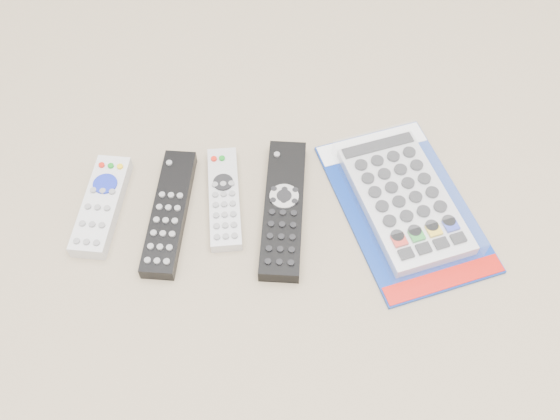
{
  "coord_description": "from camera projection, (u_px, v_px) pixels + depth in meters",
  "views": [
    {
      "loc": [
        -0.04,
        -0.46,
        0.74
      ],
      "look_at": [
        0.02,
        0.03,
        0.01
      ],
      "focal_mm": 40.0,
      "sensor_mm": 36.0,
      "label": 1
    }
  ],
  "objects": [
    {
      "name": "remote_silver_dvd",
      "position": [
        224.0,
        198.0,
        0.9
      ],
      "size": [
        0.05,
        0.17,
        0.02
      ],
      "rotation": [
        0.0,
        0.0,
        -0.02
      ],
      "color": "silver",
      "rests_on": "ground"
    },
    {
      "name": "jumbo_remote_packaged",
      "position": [
        404.0,
        198.0,
        0.89
      ],
      "size": [
        0.23,
        0.31,
        0.04
      ],
      "rotation": [
        0.0,
        0.0,
        0.21
      ],
      "color": "navy",
      "rests_on": "ground"
    },
    {
      "name": "remote_large_black",
      "position": [
        284.0,
        208.0,
        0.89
      ],
      "size": [
        0.09,
        0.23,
        0.03
      ],
      "rotation": [
        0.0,
        0.0,
        -0.17
      ],
      "color": "black",
      "rests_on": "ground"
    },
    {
      "name": "remote_slim_black",
      "position": [
        169.0,
        213.0,
        0.88
      ],
      "size": [
        0.08,
        0.21,
        0.02
      ],
      "rotation": [
        0.0,
        0.0,
        -0.18
      ],
      "color": "black",
      "rests_on": "ground"
    },
    {
      "name": "remote_small_grey",
      "position": [
        102.0,
        205.0,
        0.89
      ],
      "size": [
        0.08,
        0.17,
        0.03
      ],
      "rotation": [
        0.0,
        0.0,
        -0.21
      ],
      "color": "silver",
      "rests_on": "ground"
    }
  ]
}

